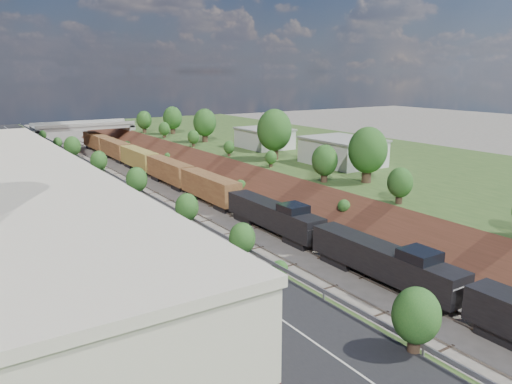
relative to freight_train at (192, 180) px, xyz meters
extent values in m
cube|color=#305021|center=(30.40, -4.93, 0.00)|extent=(44.00, 180.00, 5.00)
cube|color=brown|center=(-13.60, -4.93, -2.50)|extent=(10.00, 180.00, 10.00)
cube|color=brown|center=(8.40, -4.93, -2.50)|extent=(10.00, 180.00, 10.00)
cube|color=gray|center=(-5.20, -4.93, -2.41)|extent=(1.58, 180.00, 0.18)
cube|color=gray|center=(0.00, -4.93, -2.41)|extent=(1.58, 180.00, 0.18)
cube|color=black|center=(-18.10, -4.93, 2.55)|extent=(8.00, 180.00, 0.10)
cube|color=#99999E|center=(-14.00, -4.93, 3.05)|extent=(0.06, 171.00, 0.30)
cube|color=brown|center=(-30.60, -26.93, 3.60)|extent=(14.00, 62.00, 2.20)
cube|color=gray|center=(-14.10, 57.07, 0.60)|extent=(1.50, 8.00, 6.20)
cube|color=gray|center=(8.90, 57.07, 0.60)|extent=(1.50, 8.00, 6.20)
cube|color=gray|center=(-2.60, 57.07, 3.70)|extent=(24.00, 8.00, 1.00)
cube|color=gray|center=(-2.60, 53.07, 4.50)|extent=(24.00, 0.30, 0.80)
cube|color=gray|center=(-2.60, 61.07, 4.50)|extent=(24.00, 0.30, 0.80)
cube|color=silver|center=(20.90, -12.93, 4.50)|extent=(9.00, 12.00, 4.00)
cube|color=silver|center=(20.40, 9.07, 4.30)|extent=(8.00, 10.00, 3.60)
cylinder|color=#473323|center=(14.40, -24.93, 3.81)|extent=(1.30, 1.30, 2.62)
ellipsoid|color=#1F571E|center=(14.40, -24.93, 6.96)|extent=(5.25, 5.25, 6.30)
cylinder|color=#473323|center=(-14.40, -44.93, 3.11)|extent=(0.66, 0.66, 1.22)
ellipsoid|color=#1F571E|center=(-14.40, -44.93, 4.58)|extent=(2.45, 2.45, 2.94)
cube|color=black|center=(0.00, -41.72, -0.22)|extent=(2.89, 17.36, 2.75)
cube|color=black|center=(0.00, -23.36, -0.22)|extent=(2.89, 17.36, 2.75)
cube|color=brown|center=(0.00, 24.99, 0.14)|extent=(2.89, 77.34, 3.47)
camera|label=1|loc=(-34.36, -72.67, 17.25)|focal=35.00mm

